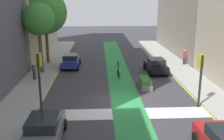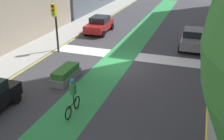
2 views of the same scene
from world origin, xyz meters
The scene contains 12 objects.
ground_plane centered at (0.00, 0.00, 0.00)m, with size 120.00×120.00×0.00m, color #38383D.
bike_lane_paint centered at (0.52, 0.00, 0.00)m, with size 2.40×60.00×0.01m, color #2D8C47.
crosswalk_band centered at (0.00, -2.00, 0.00)m, with size 12.00×1.80×0.01m, color silver.
curb_stripe_left centered at (-6.00, 0.00, 0.01)m, with size 0.16×60.00×0.01m, color yellow.
sidewalk_right centered at (7.50, 0.00, 0.07)m, with size 3.00×60.00×0.15m, color #9E9E99.
curb_stripe_right centered at (6.00, 0.00, 0.01)m, with size 0.16×60.00×0.01m, color yellow.
traffic_signal_near_right centered at (5.66, -0.97, 2.72)m, with size 0.35×0.52×3.87m.
traffic_signal_near_left centered at (-5.64, -1.15, 2.90)m, with size 0.35×0.52×4.12m.
car_red_right_near centered at (4.60, -7.56, 0.80)m, with size 2.12×4.25×1.57m.
car_grey_left_near centered at (-4.57, -5.59, 0.80)m, with size 2.05×4.21×1.57m.
cyclist_in_lane centered at (0.39, 6.79, 0.97)m, with size 0.32×1.73×1.86m.
median_planter centered at (2.52, 3.55, 0.40)m, with size 0.94×2.44×0.85m.
Camera 2 is at (-5.20, 17.18, 7.39)m, focal length 43.39 mm.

